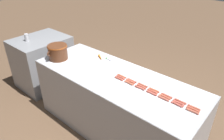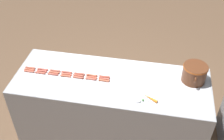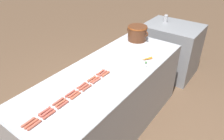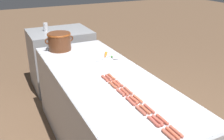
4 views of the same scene
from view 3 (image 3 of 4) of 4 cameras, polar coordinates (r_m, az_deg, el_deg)
ground_plane at (r=2.91m, az=-1.06°, el=-15.06°), size 20.00×20.00×0.00m
griddle_counter at (r=2.60m, az=-1.15°, el=-8.43°), size 0.84×2.27×0.88m
back_cabinet at (r=3.91m, az=15.39°, el=5.30°), size 0.91×0.74×0.90m
hot_dog_0 at (r=1.84m, az=-21.68°, el=-12.95°), size 0.03×0.13×0.02m
hot_dog_1 at (r=1.90m, az=-17.77°, el=-10.52°), size 0.03×0.13×0.02m
hot_dog_2 at (r=1.96m, az=-14.34°, el=-8.20°), size 0.02×0.13×0.02m
hot_dog_3 at (r=2.03m, az=-11.27°, el=-6.18°), size 0.03×0.13×0.02m
hot_dog_4 at (r=2.12m, az=-8.19°, el=-4.12°), size 0.03×0.13×0.02m
hot_dog_5 at (r=2.20m, az=-5.54°, el=-2.33°), size 0.03×0.13×0.02m
hot_dog_6 at (r=2.30m, az=-3.13°, el=-0.61°), size 0.03×0.13×0.02m
hot_dog_7 at (r=1.82m, az=-20.93°, el=-13.37°), size 0.02×0.13×0.02m
hot_dog_8 at (r=1.88m, az=-17.15°, el=-10.94°), size 0.03×0.13×0.02m
hot_dog_9 at (r=1.94m, az=-13.63°, el=-8.61°), size 0.03×0.13×0.02m
hot_dog_10 at (r=2.02m, az=-10.39°, el=-6.45°), size 0.03×0.13×0.02m
hot_dog_11 at (r=2.09m, az=-7.63°, el=-4.51°), size 0.02×0.13×0.02m
hot_dog_12 at (r=2.19m, az=-4.71°, el=-2.55°), size 0.03×0.13×0.02m
hot_dog_13 at (r=2.28m, az=-2.39°, el=-0.88°), size 0.03×0.13×0.02m
hot_dog_14 at (r=1.80m, az=-20.23°, el=-13.78°), size 0.02×0.13×0.02m
hot_dog_15 at (r=1.85m, az=-16.57°, el=-11.46°), size 0.02×0.13×0.02m
hot_dog_16 at (r=1.92m, az=-13.09°, el=-9.07°), size 0.02×0.13×0.02m
hot_dog_17 at (r=2.00m, az=-9.75°, el=-6.83°), size 0.03×0.13×0.02m
hot_dog_18 at (r=2.08m, az=-6.78°, el=-4.76°), size 0.03×0.13×0.02m
hot_dog_19 at (r=2.17m, az=-4.19°, el=-2.83°), size 0.03×0.13×0.02m
hot_dog_20 at (r=2.27m, az=-1.69°, el=-1.07°), size 0.03×0.13×0.02m
bean_pot at (r=3.07m, az=6.86°, el=10.05°), size 0.35×0.28×0.21m
serving_spoon at (r=2.49m, az=8.38°, el=1.70°), size 0.26×0.16×0.02m
carrot at (r=2.57m, az=9.10°, el=2.90°), size 0.11×0.17×0.03m
soda_can at (r=3.84m, az=14.31°, el=13.29°), size 0.07×0.07×0.13m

